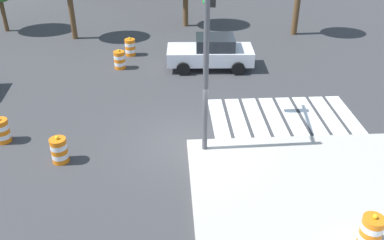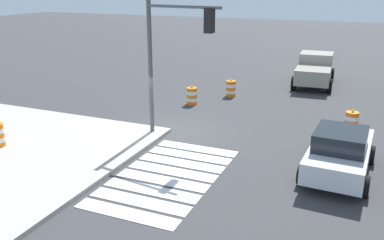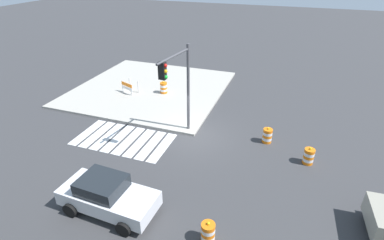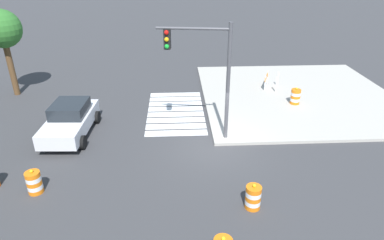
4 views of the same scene
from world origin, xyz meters
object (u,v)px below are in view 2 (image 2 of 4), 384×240
(pickup_truck, at_px, (315,69))
(traffic_barrel_crosswalk_end, at_px, (231,89))
(traffic_barrel_median_near, at_px, (351,122))
(traffic_barrel_median_far, at_px, (192,96))
(traffic_light_pole, at_px, (173,45))
(sports_car, at_px, (340,152))

(pickup_truck, height_order, traffic_barrel_crosswalk_end, pickup_truck)
(traffic_barrel_median_near, bearing_deg, traffic_barrel_median_far, -99.11)
(pickup_truck, distance_m, traffic_barrel_median_near, 9.09)
(pickup_truck, height_order, traffic_light_pole, traffic_light_pole)
(sports_car, bearing_deg, traffic_light_pole, -97.20)
(traffic_barrel_crosswalk_end, xyz_separation_m, traffic_light_pole, (7.48, -0.00, 3.46))
(traffic_barrel_crosswalk_end, bearing_deg, traffic_barrel_median_far, -30.68)
(sports_car, distance_m, traffic_light_pole, 7.26)
(traffic_barrel_median_far, xyz_separation_m, traffic_light_pole, (5.11, 1.40, 3.46))
(traffic_barrel_median_far, relative_size, traffic_light_pole, 0.19)
(traffic_barrel_crosswalk_end, bearing_deg, sports_car, 38.11)
(pickup_truck, bearing_deg, traffic_light_pole, -17.67)
(traffic_barrel_median_near, relative_size, traffic_light_pole, 0.19)
(traffic_barrel_median_near, height_order, traffic_light_pole, traffic_light_pole)
(traffic_barrel_median_far, bearing_deg, sports_car, 53.16)
(traffic_barrel_crosswalk_end, distance_m, traffic_barrel_median_far, 2.76)
(sports_car, relative_size, traffic_light_pole, 0.80)
(sports_car, height_order, traffic_barrel_median_far, sports_car)
(sports_car, relative_size, traffic_barrel_median_near, 4.30)
(pickup_truck, distance_m, traffic_barrel_median_far, 9.13)
(traffic_barrel_crosswalk_end, distance_m, traffic_barrel_median_near, 7.62)
(traffic_barrel_crosswalk_end, height_order, traffic_light_pole, traffic_light_pole)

